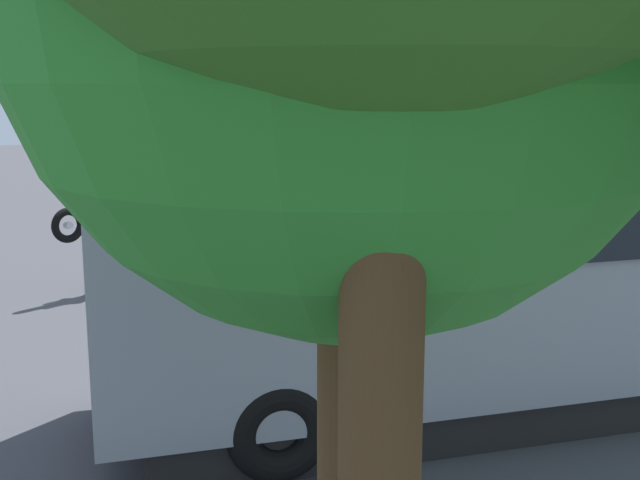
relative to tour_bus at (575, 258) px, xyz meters
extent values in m
plane|color=#424247|center=(0.76, -4.57, -1.65)|extent=(80.00, 80.00, 0.00)
cube|color=#8C939E|center=(-0.01, 0.00, 0.20)|extent=(10.93, 3.14, 2.80)
cube|color=black|center=(5.33, -0.32, 0.76)|extent=(0.18, 2.10, 1.23)
cube|color=black|center=(-0.08, -1.27, 0.76)|extent=(9.06, 0.58, 1.01)
cube|color=#198C3F|center=(-0.08, -1.26, -0.36)|extent=(9.49, 0.59, 0.28)
cube|color=black|center=(-0.01, 0.00, -1.42)|extent=(10.06, 2.89, 0.45)
torus|color=black|center=(3.70, -1.35, -1.15)|extent=(1.02, 0.38, 1.00)
torus|color=black|center=(3.83, 0.91, -1.15)|extent=(1.02, 0.38, 1.00)
cylinder|color=#473823|center=(-1.10, -2.78, -1.17)|extent=(0.14, 0.14, 0.77)
cube|color=black|center=(-1.09, -2.82, -1.60)|extent=(0.16, 0.28, 0.10)
cylinder|color=#473823|center=(-1.25, -2.82, -1.17)|extent=(0.14, 0.14, 0.77)
cube|color=black|center=(-1.24, -2.86, -1.60)|extent=(0.16, 0.28, 0.10)
cube|color=#D8F233|center=(-1.17, -2.80, -0.47)|extent=(0.43, 0.36, 0.64)
cube|color=silver|center=(-1.17, -2.80, -0.47)|extent=(0.44, 0.37, 0.06)
cylinder|color=#D8F233|center=(-0.94, -2.75, -0.45)|extent=(0.11, 0.11, 0.61)
sphere|color=tan|center=(-0.94, -2.75, -0.76)|extent=(0.11, 0.11, 0.09)
cylinder|color=#D8F233|center=(-1.41, -2.86, -0.45)|extent=(0.11, 0.11, 0.61)
sphere|color=tan|center=(-1.41, -2.86, -0.76)|extent=(0.11, 0.11, 0.09)
sphere|color=tan|center=(-1.17, -2.80, -0.01)|extent=(0.28, 0.28, 0.23)
cylinder|color=#473823|center=(0.12, -3.17, -1.20)|extent=(0.13, 0.13, 0.73)
cube|color=black|center=(0.13, -3.21, -1.60)|extent=(0.13, 0.27, 0.10)
cylinder|color=#473823|center=(-0.04, -3.19, -1.20)|extent=(0.13, 0.13, 0.73)
cube|color=black|center=(-0.03, -3.23, -1.60)|extent=(0.13, 0.27, 0.10)
cube|color=black|center=(0.04, -3.18, -0.53)|extent=(0.41, 0.32, 0.61)
cylinder|color=black|center=(0.28, -3.16, -0.51)|extent=(0.10, 0.10, 0.58)
sphere|color=tan|center=(0.28, -3.16, -0.80)|extent=(0.10, 0.10, 0.09)
cylinder|color=black|center=(-0.20, -3.21, -0.51)|extent=(0.10, 0.10, 0.58)
sphere|color=tan|center=(-0.20, -3.21, -0.80)|extent=(0.10, 0.10, 0.09)
sphere|color=tan|center=(0.04, -3.18, -0.09)|extent=(0.24, 0.24, 0.22)
cylinder|color=black|center=(1.28, -2.74, -1.19)|extent=(0.12, 0.12, 0.74)
cube|color=black|center=(1.28, -2.78, -1.60)|extent=(0.10, 0.26, 0.10)
cylinder|color=black|center=(1.12, -2.74, -1.19)|extent=(0.12, 0.12, 0.74)
cube|color=black|center=(1.12, -2.78, -1.60)|extent=(0.10, 0.26, 0.10)
cube|color=maroon|center=(1.20, -2.74, -0.52)|extent=(0.38, 0.28, 0.62)
cylinder|color=maroon|center=(1.44, -2.74, -0.50)|extent=(0.09, 0.09, 0.59)
sphere|color=tan|center=(1.44, -2.74, -0.79)|extent=(0.09, 0.09, 0.09)
cylinder|color=maroon|center=(0.96, -2.74, -0.50)|extent=(0.09, 0.09, 0.59)
sphere|color=tan|center=(0.96, -2.74, -0.79)|extent=(0.09, 0.09, 0.09)
sphere|color=tan|center=(1.20, -2.74, -0.08)|extent=(0.22, 0.22, 0.22)
torus|color=black|center=(-1.97, -2.07, -1.35)|extent=(0.61, 0.19, 0.60)
cylinder|color=silver|center=(-1.97, -2.07, -1.35)|extent=(0.13, 0.11, 0.12)
cylinder|color=silver|center=(-2.02, -2.07, -1.00)|extent=(0.32, 0.09, 0.67)
cube|color=#198C33|center=(-2.61, -2.13, -1.02)|extent=(0.86, 0.36, 0.36)
cylinder|color=black|center=(-2.06, -2.08, -0.70)|extent=(0.09, 0.58, 0.04)
torus|color=black|center=(2.02, -2.07, -1.35)|extent=(0.61, 0.20, 0.60)
cylinder|color=silver|center=(2.02, -2.07, -1.35)|extent=(0.13, 0.11, 0.12)
torus|color=black|center=(0.58, -2.24, -1.35)|extent=(0.61, 0.20, 0.60)
cylinder|color=silver|center=(0.58, -2.24, -1.35)|extent=(0.13, 0.13, 0.12)
cylinder|color=silver|center=(1.97, -2.07, -1.00)|extent=(0.32, 0.09, 0.67)
cube|color=orange|center=(1.37, -2.14, -1.02)|extent=(0.87, 0.38, 0.36)
cube|color=black|center=(0.90, -2.20, -0.97)|extent=(0.54, 0.28, 0.20)
cylinder|color=silver|center=(1.00, -2.05, -1.23)|extent=(0.46, 0.13, 0.08)
cylinder|color=black|center=(1.92, -2.08, -0.70)|extent=(0.11, 0.58, 0.04)
torus|color=black|center=(4.35, -6.91, -1.35)|extent=(0.59, 0.39, 0.60)
cylinder|color=silver|center=(4.35, -6.91, -1.35)|extent=(0.15, 0.14, 0.12)
torus|color=black|center=(5.30, -6.42, -0.37)|extent=(0.81, 0.50, 0.85)
cylinder|color=silver|center=(5.30, -6.42, -0.37)|extent=(0.16, 0.16, 0.12)
cylinder|color=silver|center=(4.17, -7.00, -1.05)|extent=(0.61, 0.35, 0.35)
cube|color=orange|center=(4.58, -6.79, -0.66)|extent=(0.90, 0.64, 0.83)
cube|color=black|center=(4.86, -6.65, -0.30)|extent=(0.56, 0.43, 0.50)
cylinder|color=silver|center=(5.01, -6.73, -0.57)|extent=(0.38, 0.25, 0.36)
cylinder|color=black|center=(4.02, -7.08, -0.80)|extent=(0.30, 0.53, 0.04)
cube|color=black|center=(4.45, -6.86, -0.40)|extent=(0.60, 0.53, 0.54)
sphere|color=#0C59B2|center=(4.08, -7.05, -0.54)|extent=(0.35, 0.35, 0.26)
cylinder|color=black|center=(4.18, -6.80, -0.59)|extent=(0.45, 0.29, 0.15)
cylinder|color=black|center=(4.68, -6.54, -0.52)|extent=(0.35, 0.25, 0.36)
cylinder|color=black|center=(4.34, -7.12, -0.59)|extent=(0.45, 0.29, 0.15)
cylinder|color=black|center=(4.84, -6.86, -0.52)|extent=(0.35, 0.25, 0.36)
cube|color=orange|center=(2.47, -5.69, -1.63)|extent=(0.34, 0.34, 0.03)
cone|color=orange|center=(2.47, -5.69, -1.32)|extent=(0.26, 0.26, 0.60)
cylinder|color=white|center=(2.47, -5.69, -1.35)|extent=(0.19, 0.19, 0.07)
cube|color=white|center=(-3.62, -4.91, -1.64)|extent=(0.12, 3.99, 0.01)
cube|color=white|center=(-1.21, -4.91, -1.64)|extent=(0.12, 4.64, 0.01)
cube|color=white|center=(1.21, -4.91, -1.64)|extent=(0.12, 3.85, 0.01)
cube|color=white|center=(3.62, -4.91, -1.64)|extent=(0.12, 4.41, 0.01)
camera|label=1|loc=(5.78, 7.48, 1.95)|focal=45.11mm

